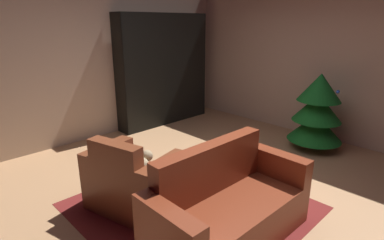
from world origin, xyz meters
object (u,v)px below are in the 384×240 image
Objects in this scene: bookshelf_unit at (169,71)px; armchair_red at (134,183)px; coffee_table at (198,171)px; book_stack_on_table at (195,162)px; couch_red at (228,210)px; decorated_tree at (317,111)px; bottle_on_table at (211,161)px.

bookshelf_unit is 1.94× the size of armchair_red.
book_stack_on_table is at bearing -117.12° from coffee_table.
couch_red is 2.81m from decorated_tree.
bottle_on_table is (0.19, 0.05, 0.06)m from book_stack_on_table.
decorated_tree is (0.20, 2.54, 0.12)m from book_stack_on_table.
couch_red is 0.71m from book_stack_on_table.
bottle_on_table is (0.17, 0.02, 0.17)m from coffee_table.
couch_red reaches higher than book_stack_on_table.
decorated_tree reaches higher than armchair_red.
armchair_red is 1.75× the size of coffee_table.
decorated_tree is (2.76, 0.72, -0.41)m from bookshelf_unit.
bottle_on_table is (0.59, 0.59, 0.26)m from armchair_red.
armchair_red is 3.16m from decorated_tree.
armchair_red is 0.90× the size of decorated_tree.
bookshelf_unit is at bearing 132.35° from armchair_red.
decorated_tree is (0.01, 2.49, 0.07)m from bottle_on_table.
bookshelf_unit is 3.29m from armchair_red.
decorated_tree is (-0.44, 2.75, 0.32)m from couch_red.
coffee_table is (-0.63, 0.25, 0.08)m from couch_red.
coffee_table is (0.42, 0.58, 0.08)m from armchair_red.
couch_red reaches higher than armchair_red.
coffee_table is at bearing -34.83° from bookshelf_unit.
book_stack_on_table is (0.40, 0.54, 0.20)m from armchair_red.
coffee_table is at bearing 54.27° from armchair_red.
armchair_red is at bearing -126.21° from book_stack_on_table.
bottle_on_table is at bearing 45.34° from armchair_red.
couch_red is (3.20, -2.04, -0.73)m from bookshelf_unit.
bookshelf_unit is 3.20m from coffee_table.
book_stack_on_table is 0.71× the size of bottle_on_table.
bookshelf_unit is 9.52× the size of book_stack_on_table.
couch_red is 0.68m from coffee_table.
book_stack_on_table is at bearing -94.59° from decorated_tree.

